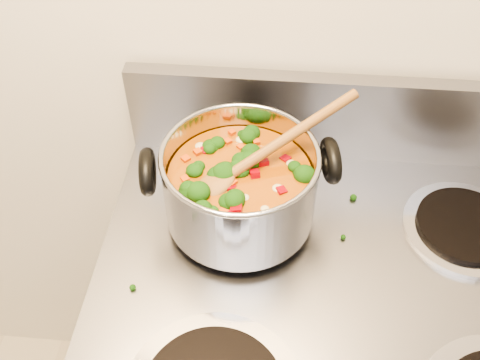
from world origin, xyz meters
name	(u,v)px	position (x,y,z in m)	size (l,w,h in m)	color
stockpot	(239,185)	(-0.16, 1.30, 1.00)	(0.29, 0.23, 0.14)	#A8A9B1
wooden_spoon	(251,161)	(-0.15, 1.31, 1.04)	(0.25, 0.19, 0.10)	brown
cooktop_crumbs	(276,265)	(-0.10, 1.21, 0.92)	(0.25, 0.27, 0.01)	black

